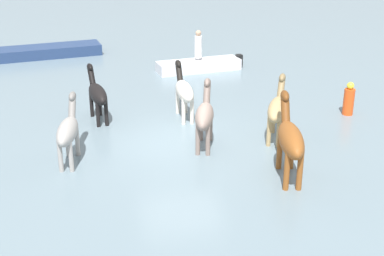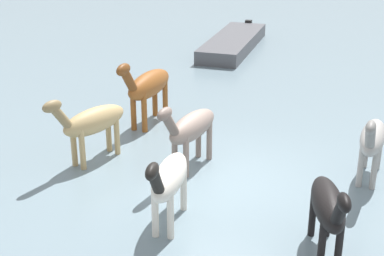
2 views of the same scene
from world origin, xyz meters
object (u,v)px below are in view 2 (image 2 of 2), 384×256
at_px(horse_dun_straggler, 372,139).
at_px(horse_lead, 328,206).
at_px(boat_dinghy_port, 233,45).
at_px(horse_pinto_flank, 169,179).
at_px(horse_rear_stallion, 92,122).
at_px(horse_gray_outer, 148,86).
at_px(horse_mid_herd, 191,128).

relative_size(horse_dun_straggler, horse_lead, 1.01).
bearing_deg(boat_dinghy_port, horse_pinto_flank, 8.45).
relative_size(horse_pinto_flank, horse_dun_straggler, 1.00).
relative_size(horse_rear_stallion, boat_dinghy_port, 0.37).
bearing_deg(horse_dun_straggler, boat_dinghy_port, -147.30).
height_order(horse_lead, horse_gray_outer, horse_gray_outer).
bearing_deg(horse_mid_herd, horse_pinto_flank, 20.50).
bearing_deg(horse_rear_stallion, horse_lead, 89.48).
xyz_separation_m(horse_mid_herd, horse_gray_outer, (2.31, 1.72, 0.12)).
bearing_deg(horse_rear_stallion, horse_pinto_flank, 72.46).
bearing_deg(horse_rear_stallion, horse_dun_straggler, 120.46).
relative_size(horse_pinto_flank, horse_gray_outer, 0.86).
bearing_deg(horse_lead, horse_rear_stallion, -126.73).
bearing_deg(horse_gray_outer, horse_lead, 53.91).
xyz_separation_m(horse_pinto_flank, boat_dinghy_port, (13.38, 1.12, -0.76)).
bearing_deg(horse_lead, horse_gray_outer, -147.59).
relative_size(horse_rear_stallion, horse_lead, 1.00).
height_order(horse_pinto_flank, horse_rear_stallion, horse_rear_stallion).
bearing_deg(horse_mid_herd, horse_gray_outer, -127.19).
xyz_separation_m(horse_rear_stallion, boat_dinghy_port, (11.12, -1.31, -0.78)).
xyz_separation_m(horse_mid_herd, horse_lead, (-2.72, -3.00, -0.05)).
distance_m(horse_mid_herd, horse_lead, 4.05).
distance_m(horse_mid_herd, horse_gray_outer, 2.89).
height_order(horse_mid_herd, horse_lead, horse_mid_herd).
distance_m(horse_mid_herd, boat_dinghy_port, 11.02).
xyz_separation_m(horse_gray_outer, boat_dinghy_port, (8.64, -0.79, -0.90)).
bearing_deg(horse_mid_herd, horse_rear_stallion, -69.61).
height_order(horse_lead, boat_dinghy_port, horse_lead).
xyz_separation_m(horse_lead, horse_gray_outer, (5.03, 4.72, 0.16)).
distance_m(horse_lead, horse_gray_outer, 6.90).
bearing_deg(horse_dun_straggler, horse_gray_outer, -100.83).
bearing_deg(horse_gray_outer, boat_dinghy_port, -174.52).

